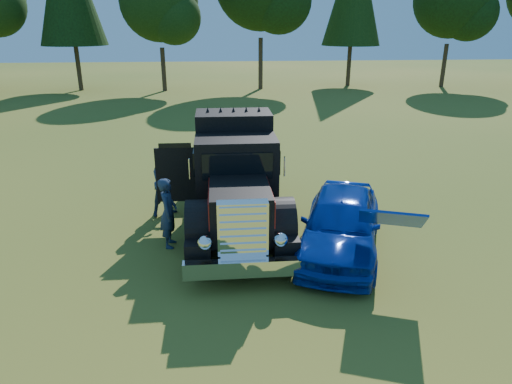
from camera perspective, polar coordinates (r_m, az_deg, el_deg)
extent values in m
plane|color=#355318|center=(10.70, -5.21, -9.30)|extent=(120.00, 120.00, 0.00)
cylinder|color=#2D2116|center=(41.43, -21.40, 14.99)|extent=(0.36, 0.36, 4.68)
cylinder|color=#2D2116|center=(39.18, -11.48, 14.77)|extent=(0.36, 0.36, 3.42)
sphere|color=black|center=(39.05, -12.04, 22.27)|extent=(6.08, 6.08, 6.08)
sphere|color=black|center=(38.16, -10.23, 20.72)|extent=(4.18, 4.18, 4.18)
cylinder|color=#2D2116|center=(39.62, 0.58, 15.74)|extent=(0.36, 0.36, 4.14)
sphere|color=black|center=(38.77, 2.95, 22.76)|extent=(5.06, 5.06, 5.06)
cylinder|color=#2D2116|center=(42.60, 11.58, 15.92)|extent=(0.36, 0.36, 4.50)
cylinder|color=#2D2116|center=(44.17, 22.43, 14.40)|extent=(0.36, 0.36, 3.60)
sphere|color=black|center=(43.89, 25.16, 19.54)|extent=(4.40, 4.40, 4.40)
cylinder|color=black|center=(10.60, -7.65, -6.31)|extent=(0.32, 1.10, 1.10)
cylinder|color=black|center=(10.70, 3.71, -5.91)|extent=(0.32, 1.10, 1.10)
cylinder|color=black|center=(15.05, -6.97, 1.91)|extent=(0.32, 1.10, 1.10)
cylinder|color=black|center=(15.11, 1.01, 2.14)|extent=(0.32, 1.10, 1.10)
cylinder|color=black|center=(15.04, -5.72, 1.94)|extent=(0.32, 1.10, 1.10)
cylinder|color=black|center=(15.09, -0.24, 2.11)|extent=(0.32, 1.10, 1.10)
cube|color=black|center=(12.95, -2.59, -0.73)|extent=(1.60, 6.40, 0.28)
cube|color=white|center=(9.50, -1.51, -9.50)|extent=(2.50, 0.22, 0.36)
cube|color=white|center=(9.44, -1.67, -4.90)|extent=(1.05, 0.30, 1.30)
cube|color=black|center=(10.38, -2.02, -2.19)|extent=(1.35, 1.80, 1.10)
cube|color=#9F1811|center=(10.30, -5.87, -1.28)|extent=(0.02, 1.80, 0.60)
cube|color=#9F1811|center=(10.36, 1.78, -1.04)|extent=(0.02, 1.80, 0.60)
cylinder|color=black|center=(10.43, -7.20, -4.33)|extent=(0.55, 1.24, 1.24)
cylinder|color=black|center=(10.51, 3.22, -3.98)|extent=(0.55, 1.24, 1.24)
sphere|color=white|center=(9.46, -6.38, -6.33)|extent=(0.32, 0.32, 0.32)
sphere|color=white|center=(9.54, 3.08, -5.99)|extent=(0.32, 0.32, 0.32)
cube|color=black|center=(11.74, -2.45, 1.84)|extent=(2.05, 1.30, 2.10)
cube|color=black|center=(10.95, -2.32, 3.21)|extent=(1.70, 0.05, 0.65)
cube|color=black|center=(12.92, -2.74, 4.51)|extent=(2.05, 1.30, 2.50)
cube|color=black|center=(14.73, -2.97, 3.26)|extent=(2.00, 2.00, 0.35)
cube|color=black|center=(12.43, -9.89, 2.11)|extent=(1.10, 0.07, 1.50)
cube|color=#973115|center=(12.52, -9.84, 1.53)|extent=(0.85, 0.03, 0.75)
imported|color=#1308B4|center=(11.20, 10.58, -3.78)|extent=(3.20, 4.83, 1.53)
cube|color=#1308B4|center=(9.68, 16.59, -3.20)|extent=(1.54, 1.31, 0.67)
imported|color=navy|center=(11.44, -10.90, -2.56)|extent=(0.46, 0.67, 1.79)
imported|color=#1B2A40|center=(13.34, -11.16, 1.10)|extent=(1.18, 1.11, 1.93)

